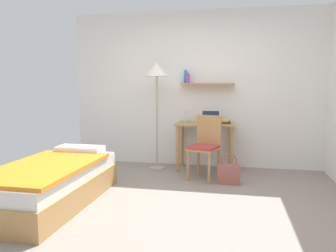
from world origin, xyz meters
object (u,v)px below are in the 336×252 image
object	(u,v)px
book_stack	(225,122)
water_bottle	(186,116)
desk	(205,133)
handbag	(229,173)
laptop	(210,119)
desk_chair	(205,144)
standing_lamp	(157,76)
bed	(52,183)

from	to	relation	value
book_stack	water_bottle	bearing A→B (deg)	175.86
desk	handbag	world-z (taller)	desk
laptop	handbag	bearing A→B (deg)	-67.92
desk_chair	book_stack	xyz separation A→B (m)	(0.26, 0.50, 0.29)
water_bottle	handbag	size ratio (longest dim) A/B	0.49
desk	laptop	size ratio (longest dim) A/B	2.98
laptop	water_bottle	xyz separation A→B (m)	(-0.40, -0.02, 0.05)
book_stack	handbag	world-z (taller)	book_stack
desk_chair	standing_lamp	bearing A→B (deg)	153.74
desk	book_stack	size ratio (longest dim) A/B	4.01
bed	water_bottle	bearing A→B (deg)	56.75
bed	book_stack	bearing A→B (deg)	44.88
desk	desk_chair	world-z (taller)	desk_chair
desk_chair	book_stack	distance (m)	0.63
laptop	standing_lamp	bearing A→B (deg)	-169.58
desk	handbag	size ratio (longest dim) A/B	2.15
book_stack	handbag	size ratio (longest dim) A/B	0.54
standing_lamp	book_stack	xyz separation A→B (m)	(1.08, 0.09, -0.73)
bed	desk	size ratio (longest dim) A/B	2.04
desk	laptop	world-z (taller)	laptop
bed	water_bottle	distance (m)	2.40
laptop	handbag	world-z (taller)	laptop
bed	handbag	distance (m)	2.31
desk_chair	bed	bearing A→B (deg)	-139.63
desk	book_stack	distance (m)	0.36
desk	book_stack	bearing A→B (deg)	1.73
handbag	desk_chair	bearing A→B (deg)	147.35
desk_chair	handbag	bearing A→B (deg)	-32.65
standing_lamp	laptop	world-z (taller)	standing_lamp
desk	standing_lamp	world-z (taller)	standing_lamp
standing_lamp	laptop	size ratio (longest dim) A/B	5.58
desk	handbag	distance (m)	0.93
bed	standing_lamp	size ratio (longest dim) A/B	1.09
laptop	book_stack	world-z (taller)	laptop
desk_chair	standing_lamp	world-z (taller)	standing_lamp
laptop	book_stack	size ratio (longest dim) A/B	1.35
bed	handbag	size ratio (longest dim) A/B	4.39
standing_lamp	handbag	world-z (taller)	standing_lamp
water_bottle	laptop	bearing A→B (deg)	3.20
bed	laptop	distance (m)	2.64
bed	water_bottle	xyz separation A→B (m)	(1.27, 1.94, 0.63)
water_bottle	handbag	distance (m)	1.28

